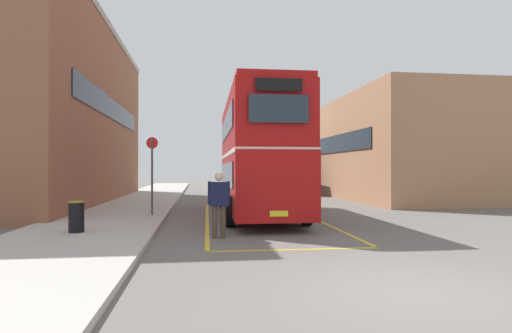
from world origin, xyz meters
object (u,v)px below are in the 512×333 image
(pedestrian_boarding, at_px, (219,199))
(bus_stop_sign, at_px, (152,169))
(single_deck_bus, at_px, (277,172))
(double_decker_bus, at_px, (257,154))
(litter_bin, at_px, (76,217))

(pedestrian_boarding, bearing_deg, bus_stop_sign, 115.42)
(bus_stop_sign, bearing_deg, single_deck_bus, 64.11)
(double_decker_bus, height_order, single_deck_bus, double_decker_bus)
(single_deck_bus, xyz_separation_m, bus_stop_sign, (-7.95, -16.38, 0.27))
(single_deck_bus, height_order, bus_stop_sign, bus_stop_sign)
(double_decker_bus, relative_size, pedestrian_boarding, 5.82)
(pedestrian_boarding, bearing_deg, double_decker_bus, 71.60)
(bus_stop_sign, bearing_deg, double_decker_bus, 6.95)
(pedestrian_boarding, distance_m, bus_stop_sign, 5.47)
(single_deck_bus, bearing_deg, bus_stop_sign, -115.89)
(single_deck_bus, xyz_separation_m, litter_bin, (-9.53, -20.58, -1.06))
(litter_bin, height_order, bus_stop_sign, bus_stop_sign)
(pedestrian_boarding, bearing_deg, litter_bin, 170.10)
(pedestrian_boarding, relative_size, bus_stop_sign, 0.61)
(double_decker_bus, relative_size, single_deck_bus, 1.25)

